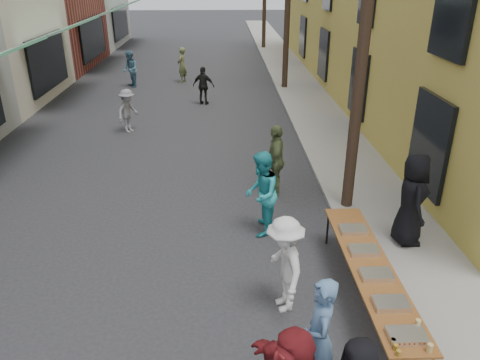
{
  "coord_description": "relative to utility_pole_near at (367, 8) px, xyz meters",
  "views": [
    {
      "loc": [
        1.42,
        -6.75,
        5.23
      ],
      "look_at": [
        1.73,
        1.86,
        1.3
      ],
      "focal_mm": 35.0,
      "sensor_mm": 36.0,
      "label": 1
    }
  ],
  "objects": [
    {
      "name": "ground",
      "position": [
        -4.3,
        -3.0,
        -4.5
      ],
      "size": [
        120.0,
        120.0,
        0.0
      ],
      "primitive_type": "plane",
      "color": "#28282B",
      "rests_on": "ground"
    },
    {
      "name": "sidewalk",
      "position": [
        0.7,
        12.0,
        -4.45
      ],
      "size": [
        2.2,
        60.0,
        0.1
      ],
      "primitive_type": "cube",
      "color": "gray",
      "rests_on": "ground"
    },
    {
      "name": "utility_pole_near",
      "position": [
        0.0,
        0.0,
        0.0
      ],
      "size": [
        0.26,
        0.26,
        9.0
      ],
      "primitive_type": "cylinder",
      "color": "#2D2116",
      "rests_on": "ground"
    },
    {
      "name": "serving_table",
      "position": [
        -0.5,
        -3.42,
        -3.79
      ],
      "size": [
        0.7,
        4.0,
        0.75
      ],
      "color": "brown",
      "rests_on": "ground"
    },
    {
      "name": "catering_tray_sausage",
      "position": [
        -0.5,
        -5.07,
        -3.71
      ],
      "size": [
        0.5,
        0.33,
        0.08
      ],
      "primitive_type": "cube",
      "color": "maroon",
      "rests_on": "serving_table"
    },
    {
      "name": "catering_tray_foil_b",
      "position": [
        -0.5,
        -4.42,
        -3.71
      ],
      "size": [
        0.5,
        0.33,
        0.08
      ],
      "primitive_type": "cube",
      "color": "#B2B2B7",
      "rests_on": "serving_table"
    },
    {
      "name": "catering_tray_buns",
      "position": [
        -0.5,
        -3.72,
        -3.71
      ],
      "size": [
        0.5,
        0.33,
        0.08
      ],
      "primitive_type": "cube",
      "color": "tan",
      "rests_on": "serving_table"
    },
    {
      "name": "catering_tray_foil_d",
      "position": [
        -0.5,
        -3.02,
        -3.71
      ],
      "size": [
        0.5,
        0.33,
        0.08
      ],
      "primitive_type": "cube",
      "color": "#B2B2B7",
      "rests_on": "serving_table"
    },
    {
      "name": "catering_tray_buns_end",
      "position": [
        -0.5,
        -2.32,
        -3.71
      ],
      "size": [
        0.5,
        0.33,
        0.08
      ],
      "primitive_type": "cube",
      "color": "tan",
      "rests_on": "serving_table"
    },
    {
      "name": "condiment_jar_a",
      "position": [
        -0.72,
        -5.37,
        -3.71
      ],
      "size": [
        0.07,
        0.07,
        0.08
      ],
      "primitive_type": "cylinder",
      "color": "#A57F26",
      "rests_on": "serving_table"
    },
    {
      "name": "condiment_jar_b",
      "position": [
        -0.72,
        -5.27,
        -3.71
      ],
      "size": [
        0.07,
        0.07,
        0.08
      ],
      "primitive_type": "cylinder",
      "color": "#A57F26",
      "rests_on": "serving_table"
    },
    {
      "name": "condiment_jar_c",
      "position": [
        -0.72,
        -5.17,
        -3.71
      ],
      "size": [
        0.07,
        0.07,
        0.08
      ],
      "primitive_type": "cylinder",
      "color": "#A57F26",
      "rests_on": "serving_table"
    },
    {
      "name": "cup_stack",
      "position": [
        -0.3,
        -5.32,
        -3.69
      ],
      "size": [
        0.08,
        0.08,
        0.12
      ],
      "primitive_type": "cylinder",
      "color": "tan",
      "rests_on": "serving_table"
    },
    {
      "name": "guest_front_b",
      "position": [
        -1.69,
        -5.13,
        -3.63
      ],
      "size": [
        0.46,
        0.66,
        1.73
      ],
      "primitive_type": "imported",
      "rotation": [
        0.0,
        0.0,
        -1.64
      ],
      "color": "#5378A2",
      "rests_on": "ground"
    },
    {
      "name": "guest_front_c",
      "position": [
        -2.12,
        -1.02,
        -3.58
      ],
      "size": [
        0.84,
        1.0,
        1.84
      ],
      "primitive_type": "imported",
      "rotation": [
        0.0,
        0.0,
        -1.75
      ],
      "color": "teal",
      "rests_on": "ground"
    },
    {
      "name": "guest_front_d",
      "position": [
        -1.94,
        -3.48,
        -3.65
      ],
      "size": [
        0.8,
        1.18,
        1.69
      ],
      "primitive_type": "imported",
      "rotation": [
        0.0,
        0.0,
        -1.4
      ],
      "color": "silver",
      "rests_on": "ground"
    },
    {
      "name": "guest_front_e",
      "position": [
        -1.61,
        0.88,
        -3.6
      ],
      "size": [
        0.54,
        1.1,
        1.8
      ],
      "primitive_type": "imported",
      "rotation": [
        0.0,
        0.0,
        -1.67
      ],
      "color": "#5B6A3D",
      "rests_on": "ground"
    },
    {
      "name": "server",
      "position": [
        0.8,
        -1.65,
        -3.44
      ],
      "size": [
        0.67,
        0.98,
        1.91
      ],
      "primitive_type": "imported",
      "rotation": [
        0.0,
        0.0,
        1.5
      ],
      "color": "black",
      "rests_on": "sidewalk"
    },
    {
      "name": "passerby_left",
      "position": [
        -6.17,
        5.91,
        -3.75
      ],
      "size": [
        0.95,
        1.11,
        1.5
      ],
      "primitive_type": "imported",
      "rotation": [
        0.0,
        0.0,
        1.08
      ],
      "color": "gray",
      "rests_on": "ground"
    },
    {
      "name": "passerby_mid",
      "position": [
        -3.69,
        9.43,
        -3.72
      ],
      "size": [
        0.98,
        0.62,
        1.56
      ],
      "primitive_type": "imported",
      "rotation": [
        0.0,
        0.0,
        2.86
      ],
      "color": "black",
      "rests_on": "ground"
    },
    {
      "name": "passerby_right",
      "position": [
        -4.89,
        13.6,
        -3.65
      ],
      "size": [
        0.59,
        0.72,
        1.69
      ],
      "primitive_type": "imported",
      "rotation": [
        0.0,
        0.0,
        4.37
      ],
      "color": "#62693D",
      "rests_on": "ground"
    },
    {
      "name": "passerby_far",
      "position": [
        -7.26,
        12.64,
        -3.66
      ],
      "size": [
        0.93,
        1.02,
        1.69
      ],
      "primitive_type": "imported",
      "rotation": [
        0.0,
        0.0,
        5.16
      ],
      "color": "teal",
      "rests_on": "ground"
    }
  ]
}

